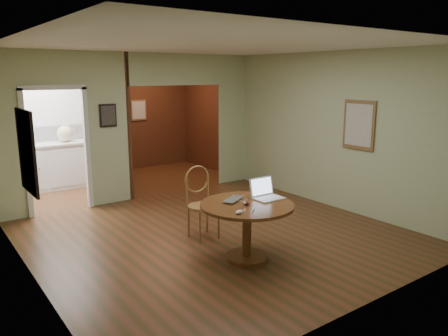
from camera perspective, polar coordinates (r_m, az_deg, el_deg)
floor at (r=6.46m, az=-0.88°, el=-8.78°), size 5.00×5.00×0.00m
room_shell at (r=8.64m, az=-15.50°, el=4.92°), size 5.20×7.50×5.00m
dining_table at (r=5.50m, az=3.01°, el=-6.57°), size 1.17×1.17×0.73m
chair at (r=6.26m, az=-3.03°, el=-3.93°), size 0.45×0.45×1.03m
open_laptop at (r=5.69m, az=5.46°, el=-3.26°), size 0.37×0.32×0.26m
closed_laptop at (r=5.54m, az=1.71°, el=-4.21°), size 0.44×0.39×0.03m
mouse at (r=5.05m, az=2.01°, el=-5.75°), size 0.12×0.07×0.05m
wine_glass at (r=5.36m, az=2.96°, el=-4.46°), size 0.08×0.08×0.09m
pen at (r=5.17m, az=3.88°, el=-5.57°), size 0.11×0.10×0.01m
kitchen_cabinet at (r=9.56m, az=-22.51°, el=0.13°), size 2.06×0.60×0.94m
grocery_bag at (r=9.57m, az=-20.07°, el=4.22°), size 0.43×0.40×0.34m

